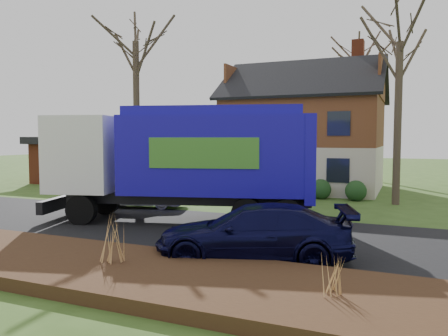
% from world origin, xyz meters
% --- Properties ---
extents(ground, '(120.00, 120.00, 0.00)m').
position_xyz_m(ground, '(0.00, 0.00, 0.00)').
color(ground, '#314D19').
rests_on(ground, ground).
extents(road, '(80.00, 7.00, 0.02)m').
position_xyz_m(road, '(0.00, 0.00, 0.01)').
color(road, black).
rests_on(road, ground).
extents(mulch_verge, '(80.00, 3.50, 0.30)m').
position_xyz_m(mulch_verge, '(0.00, -5.30, 0.15)').
color(mulch_verge, '#311B10').
rests_on(mulch_verge, ground).
extents(main_house, '(12.95, 8.95, 9.26)m').
position_xyz_m(main_house, '(1.49, 13.91, 4.03)').
color(main_house, beige).
rests_on(main_house, ground).
extents(ranch_house, '(9.80, 8.20, 3.70)m').
position_xyz_m(ranch_house, '(-12.00, 13.00, 1.81)').
color(ranch_house, maroon).
rests_on(ranch_house, ground).
extents(garbage_truck, '(10.62, 5.30, 4.40)m').
position_xyz_m(garbage_truck, '(0.19, 1.29, 2.53)').
color(garbage_truck, black).
rests_on(garbage_truck, ground).
extents(silver_sedan, '(4.26, 2.48, 1.33)m').
position_xyz_m(silver_sedan, '(-3.36, 3.49, 0.66)').
color(silver_sedan, '#A7A9AE').
rests_on(silver_sedan, ground).
extents(navy_wagon, '(5.55, 3.58, 1.50)m').
position_xyz_m(navy_wagon, '(4.33, -2.80, 0.75)').
color(navy_wagon, black).
rests_on(navy_wagon, ground).
extents(tree_front_west, '(4.06, 4.06, 12.06)m').
position_xyz_m(tree_front_west, '(-6.32, 7.58, 9.94)').
color(tree_front_west, '#3E3225').
rests_on(tree_front_west, ground).
extents(tree_front_east, '(4.01, 4.01, 11.15)m').
position_xyz_m(tree_front_east, '(7.53, 9.11, 9.06)').
color(tree_front_east, '#453829').
rests_on(tree_front_east, ground).
extents(tree_back, '(4.12, 4.12, 13.04)m').
position_xyz_m(tree_back, '(4.15, 23.04, 10.87)').
color(tree_back, '#46342A').
rests_on(tree_back, ground).
extents(grass_clump_mid, '(0.39, 0.32, 1.09)m').
position_xyz_m(grass_clump_mid, '(1.67, -5.25, 0.84)').
color(grass_clump_mid, tan).
rests_on(grass_clump_mid, mulch_verge).
extents(grass_clump_east, '(0.31, 0.25, 0.77)m').
position_xyz_m(grass_clump_east, '(6.82, -5.37, 0.69)').
color(grass_clump_east, tan).
rests_on(grass_clump_east, mulch_verge).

